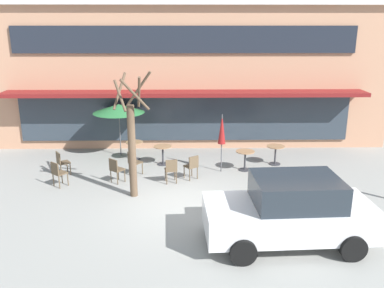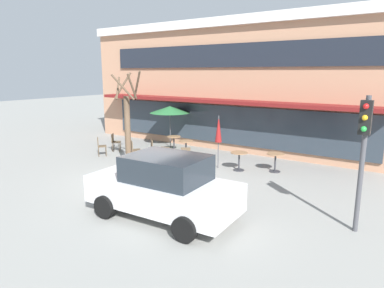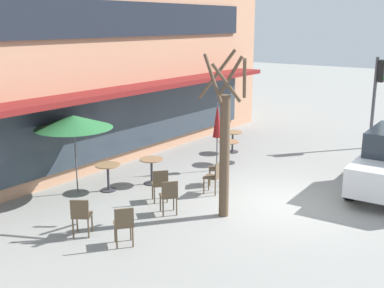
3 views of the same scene
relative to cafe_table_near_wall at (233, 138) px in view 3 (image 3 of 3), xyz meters
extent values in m
plane|color=gray|center=(-3.55, -3.79, -0.52)|extent=(80.00, 80.00, 0.00)
cube|color=tan|center=(-3.55, 6.21, 2.76)|extent=(17.81, 8.00, 6.54)
cube|color=maroon|center=(-3.55, 1.66, 2.03)|extent=(15.14, 1.10, 0.16)
cube|color=#1E232D|center=(-3.55, 2.15, 4.20)|extent=(14.25, 0.10, 1.10)
cube|color=#2D3842|center=(-3.55, 2.15, 0.83)|extent=(14.25, 0.10, 1.90)
cylinder|color=#333338|center=(0.00, 0.00, -0.50)|extent=(0.44, 0.44, 0.03)
cylinder|color=#333338|center=(0.00, 0.00, -0.14)|extent=(0.07, 0.07, 0.70)
cylinder|color=#99704C|center=(0.00, 0.00, 0.23)|extent=(0.70, 0.70, 0.03)
cylinder|color=#333338|center=(-4.43, 0.06, -0.50)|extent=(0.44, 0.44, 0.03)
cylinder|color=#333338|center=(-4.43, 0.06, -0.14)|extent=(0.07, 0.07, 0.70)
cylinder|color=#99704C|center=(-4.43, 0.06, 0.23)|extent=(0.70, 0.70, 0.03)
cylinder|color=#333338|center=(-1.29, -0.64, -0.50)|extent=(0.44, 0.44, 0.03)
cylinder|color=#333338|center=(-1.29, -0.64, -0.14)|extent=(0.07, 0.07, 0.70)
cylinder|color=#99704C|center=(-1.29, -0.64, 0.23)|extent=(0.70, 0.70, 0.03)
cylinder|color=#333338|center=(-5.60, 0.66, -0.50)|extent=(0.44, 0.44, 0.03)
cylinder|color=#333338|center=(-5.60, 0.66, -0.14)|extent=(0.07, 0.07, 0.70)
cylinder|color=#99704C|center=(-5.60, 0.66, 0.23)|extent=(0.70, 0.70, 0.03)
cylinder|color=#4C4C51|center=(-2.20, -0.76, 0.58)|extent=(0.04, 0.04, 2.20)
cone|color=maroon|center=(-2.20, -0.76, 1.13)|extent=(0.28, 0.28, 1.10)
cylinder|color=#4C4C51|center=(-6.25, 1.20, 0.58)|extent=(0.04, 0.04, 2.20)
cone|color=#286B38|center=(-6.25, 1.20, 1.51)|extent=(2.10, 2.10, 0.35)
cylinder|color=brown|center=(-7.84, -1.85, -0.29)|extent=(0.04, 0.04, 0.45)
cylinder|color=brown|center=(-7.58, -2.06, -0.29)|extent=(0.04, 0.04, 0.45)
cylinder|color=brown|center=(-8.05, -2.11, -0.29)|extent=(0.04, 0.04, 0.45)
cylinder|color=brown|center=(-7.79, -2.33, -0.29)|extent=(0.04, 0.04, 0.45)
cube|color=brown|center=(-7.81, -2.09, -0.05)|extent=(0.56, 0.56, 0.04)
cube|color=brown|center=(-7.93, -2.23, 0.17)|extent=(0.34, 0.28, 0.40)
cylinder|color=brown|center=(-3.58, -1.43, -0.29)|extent=(0.04, 0.04, 0.45)
cylinder|color=brown|center=(-3.31, -1.24, -0.29)|extent=(0.04, 0.04, 0.45)
cylinder|color=brown|center=(-3.39, -1.71, -0.29)|extent=(0.04, 0.04, 0.45)
cylinder|color=brown|center=(-3.11, -1.52, -0.29)|extent=(0.04, 0.04, 0.45)
cube|color=brown|center=(-3.35, -1.48, -0.05)|extent=(0.56, 0.56, 0.04)
cube|color=brown|center=(-3.24, -1.62, 0.17)|extent=(0.35, 0.26, 0.40)
cylinder|color=brown|center=(-4.25, -1.68, -0.29)|extent=(0.04, 0.04, 0.45)
cylinder|color=brown|center=(-3.92, -1.62, -0.29)|extent=(0.04, 0.04, 0.45)
cylinder|color=brown|center=(-4.18, -2.02, -0.29)|extent=(0.04, 0.04, 0.45)
cylinder|color=brown|center=(-3.85, -1.95, -0.29)|extent=(0.04, 0.04, 0.45)
cube|color=brown|center=(-4.05, -1.82, -0.05)|extent=(0.47, 0.47, 0.04)
cube|color=brown|center=(-4.01, -1.99, 0.17)|extent=(0.40, 0.12, 0.40)
cylinder|color=brown|center=(-7.96, -0.76, -0.29)|extent=(0.04, 0.04, 0.45)
cylinder|color=brown|center=(-7.76, -1.04, -0.29)|extent=(0.04, 0.04, 0.45)
cylinder|color=brown|center=(-8.24, -0.96, -0.29)|extent=(0.04, 0.04, 0.45)
cylinder|color=brown|center=(-8.04, -1.24, -0.29)|extent=(0.04, 0.04, 0.45)
cube|color=brown|center=(-8.00, -1.00, -0.05)|extent=(0.56, 0.56, 0.04)
cube|color=brown|center=(-8.15, -1.10, 0.17)|extent=(0.26, 0.35, 0.40)
cylinder|color=brown|center=(-5.38, -0.79, -0.29)|extent=(0.04, 0.04, 0.45)
cylinder|color=brown|center=(-5.13, -1.01, -0.29)|extent=(0.04, 0.04, 0.45)
cylinder|color=brown|center=(-5.60, -1.05, -0.29)|extent=(0.04, 0.04, 0.45)
cylinder|color=brown|center=(-5.35, -1.27, -0.29)|extent=(0.04, 0.04, 0.45)
cube|color=brown|center=(-5.36, -1.03, -0.05)|extent=(0.56, 0.56, 0.04)
cube|color=brown|center=(-5.48, -1.17, 0.17)|extent=(0.33, 0.29, 0.40)
cylinder|color=brown|center=(-5.93, -1.53, -0.29)|extent=(0.04, 0.04, 0.45)
cylinder|color=brown|center=(-5.67, -1.74, -0.29)|extent=(0.04, 0.04, 0.45)
cylinder|color=brown|center=(-6.15, -1.79, -0.29)|extent=(0.04, 0.04, 0.45)
cylinder|color=brown|center=(-5.88, -2.01, -0.29)|extent=(0.04, 0.04, 0.45)
cube|color=brown|center=(-5.91, -1.77, -0.05)|extent=(0.56, 0.56, 0.04)
cube|color=brown|center=(-6.02, -1.91, 0.17)|extent=(0.34, 0.28, 0.40)
cylinder|color=black|center=(-2.30, -5.09, -0.20)|extent=(0.65, 0.25, 0.64)
cylinder|color=black|center=(0.31, -4.96, -0.20)|extent=(0.65, 0.25, 0.64)
cylinder|color=brown|center=(-5.21, -2.94, 0.98)|extent=(0.24, 0.24, 2.99)
cylinder|color=brown|center=(-4.93, -2.88, 2.86)|extent=(0.21, 0.64, 1.02)
cylinder|color=brown|center=(-4.97, -2.55, 2.91)|extent=(0.88, 0.58, 1.14)
cylinder|color=brown|center=(-5.53, -2.80, 2.88)|extent=(0.39, 0.74, 1.06)
cylinder|color=brown|center=(-5.47, -3.12, 2.79)|extent=(0.46, 0.62, 0.89)
cylinder|color=brown|center=(-5.00, -3.31, 2.85)|extent=(0.83, 0.51, 1.00)
cylinder|color=#47474C|center=(3.60, -3.86, 1.18)|extent=(0.12, 0.12, 3.40)
cube|color=black|center=(3.60, -4.04, 2.38)|extent=(0.26, 0.20, 0.80)
camera|label=1|loc=(-3.52, -15.11, 4.89)|focal=38.00mm
camera|label=2|loc=(4.73, -12.79, 3.41)|focal=32.00mm
camera|label=3|loc=(-14.58, -8.84, 4.10)|focal=45.00mm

